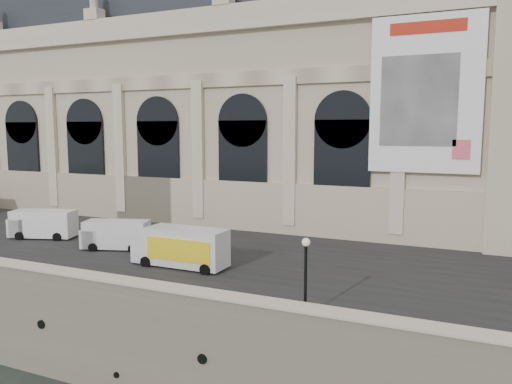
# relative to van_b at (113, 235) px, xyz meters

# --- Properties ---
(ground) EXTENTS (260.00, 260.00, 0.00)m
(ground) POSITION_rel_van_b_xyz_m (0.64, -10.26, -7.26)
(ground) COLOR black
(ground) RESTS_ON ground
(quay) EXTENTS (160.00, 70.00, 6.00)m
(quay) POSITION_rel_van_b_xyz_m (0.64, 24.74, -4.26)
(quay) COLOR #786F5C
(quay) RESTS_ON ground
(street) EXTENTS (160.00, 24.00, 0.06)m
(street) POSITION_rel_van_b_xyz_m (0.64, 3.74, -1.23)
(street) COLOR #2D2D2D
(street) RESTS_ON quay
(parapet) EXTENTS (160.00, 1.40, 1.21)m
(parapet) POSITION_rel_van_b_xyz_m (0.64, -9.66, -0.64)
(parapet) COLOR #786F5C
(parapet) RESTS_ON quay
(museum) EXTENTS (69.00, 18.70, 29.10)m
(museum) POSITION_rel_van_b_xyz_m (-5.33, 20.60, 12.46)
(museum) COLOR beige
(museum) RESTS_ON quay
(van_b) EXTENTS (5.91, 3.73, 2.47)m
(van_b) POSITION_rel_van_b_xyz_m (0.00, 0.00, 0.00)
(van_b) COLOR silver
(van_b) RESTS_ON quay
(van_c) EXTENTS (6.32, 3.92, 2.64)m
(van_c) POSITION_rel_van_b_xyz_m (-9.11, 0.70, 0.09)
(van_c) COLOR white
(van_c) RESTS_ON quay
(box_truck) EXTENTS (7.30, 2.64, 2.94)m
(box_truck) POSITION_rel_van_b_xyz_m (8.29, -2.27, 0.22)
(box_truck) COLOR silver
(box_truck) RESTS_ON quay
(lamp_right) EXTENTS (0.45, 0.45, 4.42)m
(lamp_right) POSITION_rel_van_b_xyz_m (19.83, -8.13, 0.94)
(lamp_right) COLOR black
(lamp_right) RESTS_ON quay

